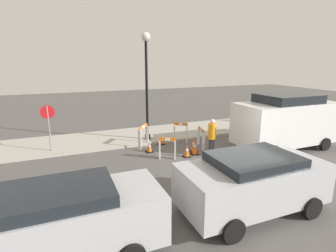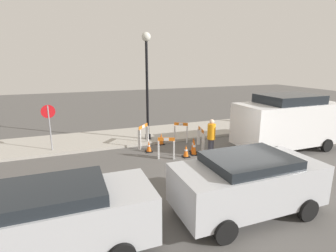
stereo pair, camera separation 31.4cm
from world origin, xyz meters
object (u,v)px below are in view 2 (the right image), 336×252
Objects in this scene: stop_sign at (49,120)px; parked_car_1 at (248,181)px; person_worker at (211,137)px; person_pedestrian at (277,110)px; streetlamp_post at (147,73)px; parked_car_0 at (43,220)px; work_van at (287,120)px.

stop_sign reaches higher than parked_car_1.
person_worker is 0.97× the size of person_pedestrian.
streetlamp_post is 2.55× the size of stop_sign.
streetlamp_post is 1.31× the size of parked_car_1.
parked_car_0 is (-13.17, -7.62, -0.14)m from person_pedestrian.
parked_car_0 is at bearing 84.75° from stop_sign.
streetlamp_post reaches higher than parked_car_0.
person_pedestrian is 4.78m from work_van.
person_pedestrian is 11.13m from parked_car_1.
person_worker is 3.92m from work_van.
streetlamp_post is at bearing 149.12° from work_van.
stop_sign is 1.24× the size of person_worker.
stop_sign is at bearing -179.14° from streetlamp_post.
stop_sign is (-4.62, -0.07, -2.01)m from streetlamp_post.
work_van is at bearing -129.79° from person_worker.
stop_sign reaches higher than parked_car_0.
parked_car_1 is (5.06, 0.00, 0.00)m from parked_car_0.
parked_car_0 is (0.19, -7.27, -0.59)m from stop_sign.
parked_car_0 is 1.13× the size of parked_car_1.
work_van is (-2.96, -3.74, 0.33)m from person_pedestrian.
stop_sign is at bearing 125.87° from parked_car_1.
work_van is (10.41, -3.39, -0.12)m from stop_sign.
person_worker reaches higher than parked_car_1.
parked_car_1 reaches higher than parked_car_0.
work_van reaches higher than parked_car_1.
stop_sign is 0.43× the size of work_van.
work_van is at bearing 34.73° from person_pedestrian.
person_worker is 4.35m from parked_car_1.
parked_car_0 is 0.94× the size of work_van.
streetlamp_post reaches higher than person_pedestrian.
work_van is (10.22, 3.88, 0.47)m from parked_car_0.
person_worker is 7.66m from person_pedestrian.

